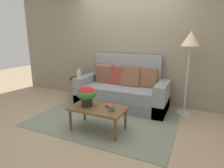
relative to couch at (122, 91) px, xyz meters
The scene contains 11 objects.
ground_plane 0.86m from the couch, 92.34° to the right, with size 14.00×14.00×0.00m, color tan.
wall_back 1.22m from the couch, 93.99° to the left, with size 6.40×0.12×2.97m, color gray.
area_rug 0.84m from the couch, 92.37° to the right, with size 2.61×1.96×0.01m, color gray.
couch is the anchor object (origin of this frame).
coffee_table 1.26m from the couch, 86.91° to the right, with size 0.92×0.53×0.41m.
side_table 1.22m from the couch, behind, with size 0.47×0.47×0.52m.
floor_lamp 1.66m from the couch, ahead, with size 0.34×0.34×1.64m.
potted_plant 1.30m from the couch, 96.18° to the right, with size 0.33×0.33×0.32m.
coffee_mug 1.37m from the couch, 75.55° to the right, with size 0.12×0.08×0.09m.
snack_bowl 1.19m from the couch, 78.97° to the right, with size 0.13×0.13×0.07m.
table_vase 1.23m from the couch, behind, with size 0.12×0.12×0.23m.
Camera 1 is at (1.52, -3.00, 1.53)m, focal length 30.02 mm.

